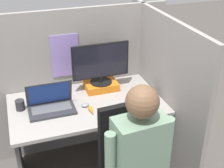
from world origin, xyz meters
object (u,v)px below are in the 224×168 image
laptop (51,105)px  carrot_toy (92,111)px  stapler (151,93)px  person (142,165)px  pen_cup (20,105)px  monitor (101,63)px  paper_box (101,86)px

laptop → carrot_toy: (0.30, -0.15, -0.03)m
stapler → person: bearing=-118.5°
pen_cup → person: bearing=-54.5°
monitor → stapler: 0.52m
stapler → pen_cup: bearing=173.5°
monitor → laptop: 0.58m
stapler → carrot_toy: 0.59m
paper_box → laptop: size_ratio=0.78×
carrot_toy → person: (0.13, -0.71, -0.00)m
paper_box → stapler: bearing=-33.6°
laptop → pen_cup: 0.26m
laptop → person: person is taller
paper_box → stapler: paper_box is taller
stapler → person: (-0.45, -0.82, -0.01)m
paper_box → stapler: size_ratio=1.91×
paper_box → pen_cup: bearing=-170.2°
monitor → paper_box: bearing=-90.0°
laptop → pen_cup: size_ratio=4.34×
person → pen_cup: bearing=125.5°
laptop → pen_cup: laptop is taller
stapler → carrot_toy: bearing=-169.3°
paper_box → monitor: 0.23m
monitor → laptop: (-0.50, -0.22, -0.21)m
monitor → person: bearing=-93.2°
monitor → stapler: bearing=-33.9°
carrot_toy → person: 0.72m
stapler → person: size_ratio=0.12×
laptop → person: 0.97m
pen_cup → paper_box: bearing=9.8°
monitor → pen_cup: monitor is taller
monitor → person: 1.11m
stapler → person: person is taller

